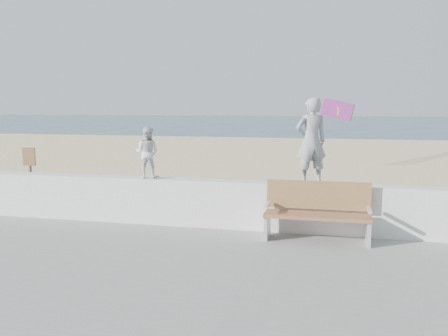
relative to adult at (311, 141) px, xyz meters
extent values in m
plane|color=#2F4C5E|center=(-1.77, -2.00, -1.86)|extent=(220.00, 220.00, 0.00)
cube|color=beige|center=(-1.77, 7.00, -1.82)|extent=(90.00, 40.00, 0.08)
cube|color=silver|center=(-1.77, 0.00, -1.23)|extent=(30.00, 0.35, 0.90)
imported|color=#939398|center=(0.00, 0.00, 0.00)|extent=(0.67, 0.57, 1.56)
imported|color=silver|center=(-3.16, 0.00, -0.28)|extent=(0.49, 0.38, 1.00)
cube|color=#966441|center=(0.16, -0.55, -1.24)|extent=(1.80, 0.50, 0.06)
cube|color=olive|center=(0.16, -0.28, -0.93)|extent=(1.80, 0.05, 0.50)
cube|color=silver|center=(-0.69, -0.55, -1.48)|extent=(0.06, 0.50, 0.40)
cube|color=white|center=(-0.69, -0.60, -1.08)|extent=(0.06, 0.45, 0.05)
cube|color=silver|center=(1.01, -0.55, -1.48)|extent=(0.06, 0.50, 0.40)
cube|color=white|center=(1.01, -0.60, -1.08)|extent=(0.06, 0.45, 0.05)
cube|color=red|center=(0.45, 4.20, 0.53)|extent=(0.88, 0.33, 0.59)
cube|color=yellow|center=(0.60, 4.20, 0.48)|extent=(0.31, 0.23, 0.22)
cylinder|color=#8C6443|center=(-6.43, 0.88, -1.18)|extent=(0.07, 0.07, 1.20)
cube|color=brown|center=(-6.43, 0.86, -0.53)|extent=(0.32, 0.03, 0.42)
camera|label=1|loc=(0.43, -8.64, 0.63)|focal=38.00mm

